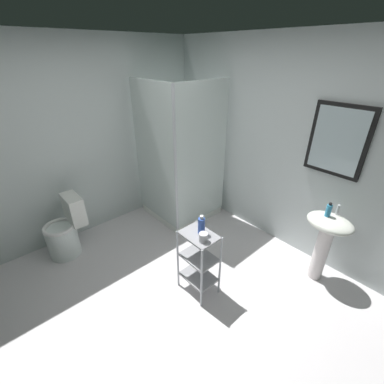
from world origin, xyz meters
The scene contains 11 objects.
ground_plane centered at (0.00, 0.00, -0.01)m, with size 4.20×4.20×0.02m, color silver.
wall_back centered at (0.01, 1.85, 1.25)m, with size 4.20×0.14×2.50m.
wall_left centered at (-1.85, 0.00, 1.25)m, with size 0.10×4.20×2.50m, color silver.
shower_stall centered at (-1.18, 1.17, 0.46)m, with size 0.92×0.92×2.00m.
pedestal_sink centered at (0.82, 1.52, 0.58)m, with size 0.46×0.37×0.81m.
sink_faucet centered at (0.82, 1.64, 0.86)m, with size 0.03×0.03×0.10m, color silver.
toilet centered at (-1.48, -0.44, 0.31)m, with size 0.37×0.49×0.76m.
storage_cart centered at (0.06, 0.39, 0.44)m, with size 0.38×0.28×0.74m.
hand_soap_bottle centered at (0.77, 1.52, 0.88)m, with size 0.05×0.05×0.15m.
shampoo_bottle_blue centered at (0.06, 0.42, 0.83)m, with size 0.07×0.07×0.20m.
rinse_cup centered at (0.16, 0.35, 0.78)m, with size 0.08×0.08×0.09m, color silver.
Camera 1 is at (1.51, -0.99, 2.30)m, focal length 24.36 mm.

